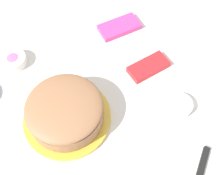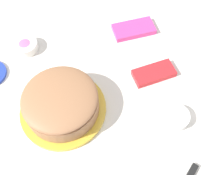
% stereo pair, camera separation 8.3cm
% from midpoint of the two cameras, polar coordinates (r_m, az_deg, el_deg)
% --- Properties ---
extents(ground_plane, '(1.54, 1.54, 0.00)m').
position_cam_midpoint_polar(ground_plane, '(0.88, 8.03, 0.50)').
color(ground_plane, silver).
extents(frosted_cake, '(0.27, 0.27, 0.10)m').
position_cam_midpoint_polar(frosted_cake, '(0.79, -8.08, -3.75)').
color(frosted_cake, gold).
rests_on(frosted_cake, ground_plane).
extents(sprinkle_bowl_pink, '(0.09, 0.09, 0.03)m').
position_cam_midpoint_polar(sprinkle_bowl_pink, '(0.99, -16.09, 8.57)').
color(sprinkle_bowl_pink, white).
rests_on(sprinkle_bowl_pink, ground_plane).
extents(sprinkle_bowl_green, '(0.08, 0.08, 0.03)m').
position_cam_midpoint_polar(sprinkle_bowl_green, '(0.83, 16.46, -6.48)').
color(sprinkle_bowl_green, white).
rests_on(sprinkle_bowl_green, ground_plane).
extents(candy_box_lower, '(0.17, 0.12, 0.02)m').
position_cam_midpoint_polar(candy_box_lower, '(1.02, 7.13, 12.35)').
color(candy_box_lower, '#E53D8E').
rests_on(candy_box_lower, ground_plane).
extents(candy_box_upper, '(0.15, 0.09, 0.02)m').
position_cam_midpoint_polar(candy_box_upper, '(0.90, 11.55, 3.04)').
color(candy_box_upper, red).
rests_on(candy_box_upper, ground_plane).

